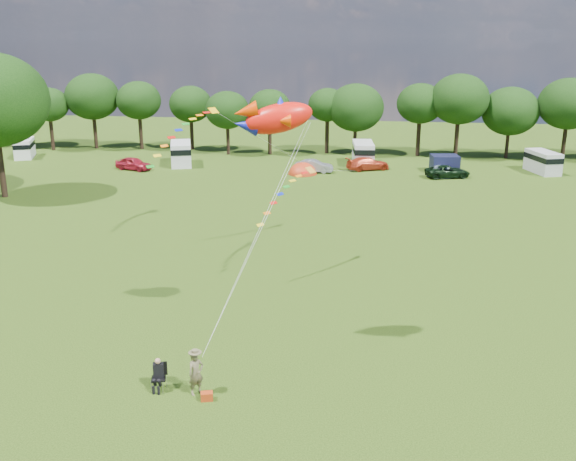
# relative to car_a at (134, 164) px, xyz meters

# --- Properties ---
(ground_plane) EXTENTS (180.00, 180.00, 0.00)m
(ground_plane) POSITION_rel_car_a_xyz_m (22.67, -41.97, -0.73)
(ground_plane) COLOR black
(ground_plane) RESTS_ON ground
(tree_line) EXTENTS (102.98, 10.98, 10.27)m
(tree_line) POSITION_rel_car_a_xyz_m (27.98, 13.02, 5.62)
(tree_line) COLOR black
(tree_line) RESTS_ON ground
(car_a) EXTENTS (4.68, 2.94, 1.46)m
(car_a) POSITION_rel_car_a_xyz_m (0.00, 0.00, 0.00)
(car_a) COLOR maroon
(car_a) RESTS_ON ground
(car_b) EXTENTS (4.00, 1.61, 1.39)m
(car_b) POSITION_rel_car_a_xyz_m (20.39, 1.60, -0.03)
(car_b) COLOR gray
(car_b) RESTS_ON ground
(car_c) EXTENTS (5.17, 3.78, 1.43)m
(car_c) POSITION_rel_car_a_xyz_m (26.32, 3.88, -0.01)
(car_c) COLOR #B6351A
(car_c) RESTS_ON ground
(car_d) EXTENTS (5.22, 3.40, 1.31)m
(car_d) POSITION_rel_car_a_xyz_m (34.90, 0.91, -0.07)
(car_d) COLOR black
(car_d) RESTS_ON ground
(campervan_a) EXTENTS (3.63, 5.12, 2.31)m
(campervan_a) POSITION_rel_car_a_xyz_m (-16.37, 5.52, 0.51)
(campervan_a) COLOR white
(campervan_a) RESTS_ON ground
(campervan_b) EXTENTS (3.83, 5.86, 2.66)m
(campervan_b) POSITION_rel_car_a_xyz_m (4.45, 3.73, 0.70)
(campervan_b) COLOR silver
(campervan_b) RESTS_ON ground
(campervan_c) EXTENTS (2.86, 5.63, 2.66)m
(campervan_c) POSITION_rel_car_a_xyz_m (25.65, 6.87, 0.70)
(campervan_c) COLOR silver
(campervan_c) RESTS_ON ground
(campervan_d) EXTENTS (3.39, 5.26, 2.39)m
(campervan_d) POSITION_rel_car_a_xyz_m (45.57, 5.16, 0.55)
(campervan_d) COLOR #B8B8BA
(campervan_d) RESTS_ON ground
(tent_orange) EXTENTS (3.20, 3.51, 2.50)m
(tent_orange) POSITION_rel_car_a_xyz_m (19.26, 0.53, -0.71)
(tent_orange) COLOR #BA3113
(tent_orange) RESTS_ON ground
(tent_greyblue) EXTENTS (3.07, 3.36, 2.28)m
(tent_greyblue) POSITION_rel_car_a_xyz_m (34.24, 1.68, -0.71)
(tent_greyblue) COLOR slate
(tent_greyblue) RESTS_ON ground
(awning_navy) EXTENTS (3.26, 2.79, 1.84)m
(awning_navy) POSITION_rel_car_a_xyz_m (34.83, 4.12, 0.19)
(awning_navy) COLOR black
(awning_navy) RESTS_ON ground
(kite_flyer) EXTENTS (0.82, 0.82, 1.92)m
(kite_flyer) POSITION_rel_car_a_xyz_m (20.38, -45.15, 0.23)
(kite_flyer) COLOR brown
(kite_flyer) RESTS_ON ground
(camp_chair) EXTENTS (0.74, 0.75, 1.48)m
(camp_chair) POSITION_rel_car_a_xyz_m (18.68, -45.00, 0.16)
(camp_chair) COLOR #99999E
(camp_chair) RESTS_ON ground
(kite_bag) EXTENTS (0.58, 0.47, 0.36)m
(kite_bag) POSITION_rel_car_a_xyz_m (20.94, -45.59, -0.55)
(kite_bag) COLOR #A83411
(kite_bag) RESTS_ON ground
(fish_kite) EXTENTS (3.81, 1.95, 1.99)m
(fish_kite) POSITION_rel_car_a_xyz_m (22.90, -40.26, 10.38)
(fish_kite) COLOR red
(fish_kite) RESTS_ON ground
(streamer_kite_b) EXTENTS (4.33, 4.78, 3.83)m
(streamer_kite_b) POSITION_rel_car_a_xyz_m (13.77, -23.39, 7.48)
(streamer_kite_b) COLOR #FFBC0A
(streamer_kite_b) RESTS_ON ground
(streamer_kite_c) EXTENTS (3.10, 4.96, 2.79)m
(streamer_kite_c) POSITION_rel_car_a_xyz_m (22.23, -29.69, 4.82)
(streamer_kite_c) COLOR gold
(streamer_kite_c) RESTS_ON ground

